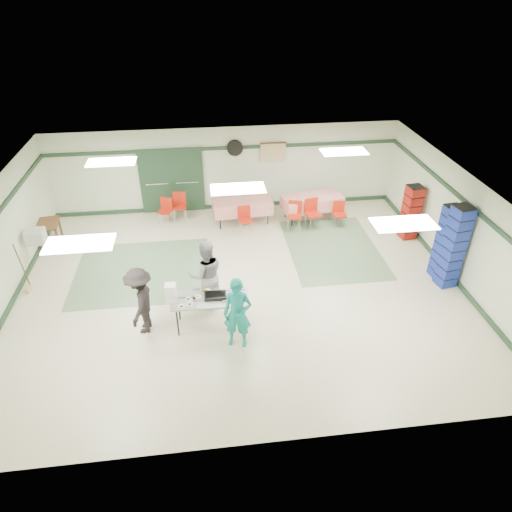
{
  "coord_description": "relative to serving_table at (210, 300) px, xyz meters",
  "views": [
    {
      "loc": [
        -0.75,
        -9.25,
        6.85
      ],
      "look_at": [
        0.37,
        -0.3,
        1.07
      ],
      "focal_mm": 32.0,
      "sensor_mm": 36.0,
      "label": 1
    }
  ],
  "objects": [
    {
      "name": "floor",
      "position": [
        0.77,
        1.38,
        -0.71
      ],
      "size": [
        11.0,
        11.0,
        0.0
      ],
      "primitive_type": "plane",
      "color": "beige",
      "rests_on": "ground"
    },
    {
      "name": "ceiling",
      "position": [
        0.77,
        1.38,
        1.99
      ],
      "size": [
        11.0,
        11.0,
        0.0
      ],
      "primitive_type": "plane",
      "rotation": [
        3.14,
        0.0,
        0.0
      ],
      "color": "silver",
      "rests_on": "wall_back"
    },
    {
      "name": "wall_back",
      "position": [
        0.77,
        5.88,
        0.64
      ],
      "size": [
        11.0,
        0.0,
        11.0
      ],
      "primitive_type": "plane",
      "rotation": [
        1.57,
        0.0,
        0.0
      ],
      "color": "beige",
      "rests_on": "floor"
    },
    {
      "name": "wall_front",
      "position": [
        0.77,
        -3.12,
        0.64
      ],
      "size": [
        11.0,
        0.0,
        11.0
      ],
      "primitive_type": "plane",
      "rotation": [
        -1.57,
        0.0,
        0.0
      ],
      "color": "beige",
      "rests_on": "floor"
    },
    {
      "name": "wall_right",
      "position": [
        6.27,
        1.38,
        0.64
      ],
      "size": [
        0.0,
        9.0,
        9.0
      ],
      "primitive_type": "plane",
      "rotation": [
        1.57,
        0.0,
        -1.57
      ],
      "color": "beige",
      "rests_on": "floor"
    },
    {
      "name": "trim_back",
      "position": [
        0.77,
        5.85,
        1.34
      ],
      "size": [
        11.0,
        0.06,
        0.1
      ],
      "primitive_type": "cube",
      "color": "#1F3925",
      "rests_on": "wall_back"
    },
    {
      "name": "baseboard_back",
      "position": [
        0.77,
        5.85,
        -0.65
      ],
      "size": [
        11.0,
        0.06,
        0.12
      ],
      "primitive_type": "cube",
      "color": "#1F3925",
      "rests_on": "floor"
    },
    {
      "name": "baseboard_left",
      "position": [
        -4.7,
        1.38,
        -0.65
      ],
      "size": [
        0.06,
        9.0,
        0.12
      ],
      "primitive_type": "cube",
      "rotation": [
        0.0,
        0.0,
        1.57
      ],
      "color": "#1F3925",
      "rests_on": "floor"
    },
    {
      "name": "trim_right",
      "position": [
        6.24,
        1.38,
        1.34
      ],
      "size": [
        0.06,
        9.0,
        0.1
      ],
      "primitive_type": "cube",
      "rotation": [
        0.0,
        0.0,
        1.57
      ],
      "color": "#1F3925",
      "rests_on": "wall_back"
    },
    {
      "name": "baseboard_right",
      "position": [
        6.24,
        1.38,
        -0.65
      ],
      "size": [
        0.06,
        9.0,
        0.12
      ],
      "primitive_type": "cube",
      "rotation": [
        0.0,
        0.0,
        1.57
      ],
      "color": "#1F3925",
      "rests_on": "floor"
    },
    {
      "name": "green_patch_a",
      "position": [
        -1.73,
        2.38,
        -0.71
      ],
      "size": [
        3.5,
        3.0,
        0.01
      ],
      "primitive_type": "cube",
      "color": "gray",
      "rests_on": "floor"
    },
    {
      "name": "green_patch_b",
      "position": [
        3.57,
        2.88,
        -0.71
      ],
      "size": [
        2.5,
        3.5,
        0.01
      ],
      "primitive_type": "cube",
      "color": "gray",
      "rests_on": "floor"
    },
    {
      "name": "double_door_left",
      "position": [
        -1.43,
        5.82,
        0.34
      ],
      "size": [
        0.9,
        0.06,
        2.1
      ],
      "primitive_type": "cube",
      "color": "gray",
      "rests_on": "floor"
    },
    {
      "name": "double_door_right",
      "position": [
        -0.48,
        5.82,
        0.34
      ],
      "size": [
        0.9,
        0.06,
        2.1
      ],
      "primitive_type": "cube",
      "color": "gray",
      "rests_on": "floor"
    },
    {
      "name": "door_frame",
      "position": [
        -0.96,
        5.8,
        0.34
      ],
      "size": [
        2.0,
        0.03,
        2.15
      ],
      "primitive_type": "cube",
      "color": "#1F3925",
      "rests_on": "floor"
    },
    {
      "name": "wall_fan",
      "position": [
        1.07,
        5.82,
        1.34
      ],
      "size": [
        0.5,
        0.1,
        0.5
      ],
      "primitive_type": "cylinder",
      "rotation": [
        1.57,
        0.0,
        0.0
      ],
      "color": "black",
      "rests_on": "wall_back"
    },
    {
      "name": "scroll_banner",
      "position": [
        2.27,
        5.82,
        1.14
      ],
      "size": [
        0.8,
        0.02,
        0.6
      ],
      "primitive_type": "cube",
      "color": "#D2BD83",
      "rests_on": "wall_back"
    },
    {
      "name": "serving_table",
      "position": [
        0.0,
        0.0,
        0.0
      ],
      "size": [
        1.69,
        0.73,
        0.76
      ],
      "rotation": [
        0.0,
        0.0,
        -0.03
      ],
      "color": "#9F9F9B",
      "rests_on": "floor"
    },
    {
      "name": "sheet_tray_right",
      "position": [
        0.52,
        0.01,
        0.06
      ],
      "size": [
        0.54,
        0.42,
        0.02
      ],
      "primitive_type": "cube",
      "rotation": [
        0.0,
        0.0,
        -0.03
      ],
      "color": "silver",
      "rests_on": "serving_table"
    },
    {
      "name": "sheet_tray_mid",
      "position": [
        -0.07,
        0.13,
        0.06
      ],
      "size": [
        0.59,
        0.45,
        0.02
      ],
      "primitive_type": "cube",
      "rotation": [
        0.0,
        0.0,
        -0.03
      ],
      "color": "silver",
      "rests_on": "serving_table"
    },
    {
      "name": "sheet_tray_left",
      "position": [
        -0.58,
        -0.13,
        0.06
      ],
      "size": [
        0.55,
        0.42,
        0.02
      ],
      "primitive_type": "cube",
      "rotation": [
        0.0,
        0.0,
        -0.03
      ],
      "color": "silver",
      "rests_on": "serving_table"
    },
    {
      "name": "baking_pan",
      "position": [
        0.12,
        0.02,
        0.09
      ],
      "size": [
        0.49,
        0.31,
        0.08
      ],
      "primitive_type": "cube",
      "rotation": [
        0.0,
        0.0,
        -0.03
      ],
      "color": "black",
      "rests_on": "serving_table"
    },
    {
      "name": "foam_box_stack",
      "position": [
        -0.82,
        0.02,
        0.26
      ],
      "size": [
        0.24,
        0.22,
        0.42
      ],
      "primitive_type": "cube",
      "rotation": [
        0.0,
        0.0,
        -0.03
      ],
      "color": "white",
      "rests_on": "serving_table"
    },
    {
      "name": "volunteer_teal",
      "position": [
        0.54,
        -0.65,
        0.11
      ],
      "size": [
        0.67,
        0.52,
        1.63
      ],
      "primitive_type": "imported",
      "rotation": [
        0.0,
        0.0,
        -0.24
      ],
      "color": "teal",
      "rests_on": "floor"
    },
    {
      "name": "volunteer_grey",
      "position": [
        -0.05,
        0.77,
        0.15
      ],
      "size": [
        0.93,
        0.78,
        1.72
      ],
      "primitive_type": "imported",
      "rotation": [
        0.0,
        0.0,
        3.3
      ],
      "color": "gray",
      "rests_on": "floor"
    },
    {
      "name": "volunteer_dark",
      "position": [
        -1.48,
        0.05,
        0.08
      ],
      "size": [
        0.74,
        1.1,
        1.59
      ],
      "primitive_type": "imported",
      "rotation": [
        0.0,
        0.0,
        -1.72
      ],
      "color": "black",
      "rests_on": "floor"
    },
    {
      "name": "dining_table_a",
      "position": [
        3.37,
        4.76,
        -0.14
      ],
      "size": [
        1.96,
        1.11,
        0.77
      ],
      "rotation": [
        0.0,
        0.0,
        0.16
      ],
      "color": "red",
      "rests_on": "floor"
    },
    {
      "name": "dining_table_b",
      "position": [
        1.17,
        4.76,
        -0.14
      ],
      "size": [
        1.84,
        0.93,
        0.77
      ],
      "rotation": [
        0.0,
        0.0,
        0.08
      ],
      "color": "red",
      "rests_on": "floor"
    },
    {
      "name": "chair_a",
      "position": [
        3.25,
        4.19,
        -0.14
      ],
      "size": [
        0.52,
        0.52,
        0.93
      ],
      "rotation": [
        0.0,
        0.0,
        0.25
      ],
      "color": "#B5260E",
      "rests_on": "floor"
    },
    {
      "name": "chair_b",
      "position": [
        2.7,
        4.19,
        -0.17
      ],
      "size": [
        0.51,
        0.51,
        0.88
      ],
      "rotation": [
        0.0,
        0.0,
        -0.27
      ],
      "color": "#B5260E",
      "rests_on": "floor"
    },
    {
      "name": "chair_c",
      "position": [
        4.1,
        4.18,
        -0.23
      ],
      "size": [
        0.38,
        0.38,
        0.8
      ],
      "rotation": [
        0.0,
        0.0,
        -0.01
      ],
      "color": "#B5260E",
      "rests_on": "floor"
    },
    {
      "name": "chair_d",
      "position": [
        1.18,
        4.19,
        -0.22
      ],
      "size": [
        0.42,
        0.42,
        0.81
      ],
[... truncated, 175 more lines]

